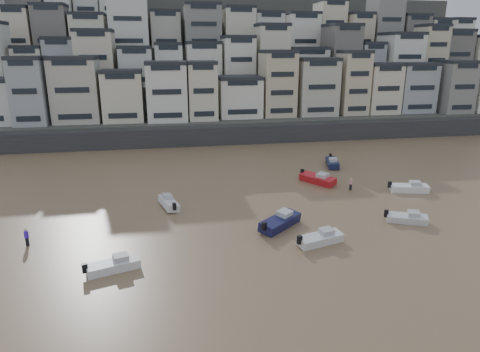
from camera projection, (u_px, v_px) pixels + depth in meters
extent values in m
cube|color=#38383A|center=(239.00, 134.00, 83.83)|extent=(140.00, 3.00, 3.50)
cube|color=#4C4C47|center=(257.00, 126.00, 91.22)|extent=(140.00, 14.00, 4.00)
cube|color=#4C4C47|center=(246.00, 105.00, 101.64)|extent=(140.00, 14.00, 10.00)
cube|color=#4C4C47|center=(237.00, 84.00, 111.77)|extent=(140.00, 14.00, 18.00)
cube|color=#4C4C47|center=(229.00, 66.00, 121.91)|extent=(140.00, 16.00, 26.00)
cube|color=#4C4C47|center=(222.00, 54.00, 134.21)|extent=(140.00, 18.00, 32.00)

